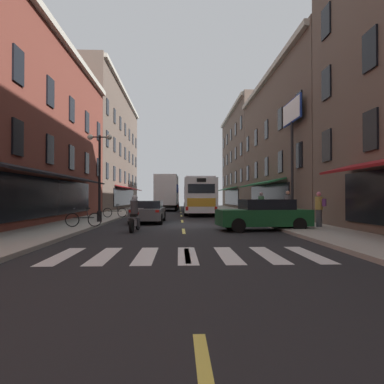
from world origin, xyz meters
TOP-DOWN VIEW (x-y plane):
  - ground_plane at (0.00, 0.00)m, footprint 34.80×80.00m
  - lane_centre_dashes at (0.00, -0.25)m, footprint 0.14×73.90m
  - crosswalk_near at (0.00, -10.00)m, footprint 7.10×2.80m
  - sidewalk_left at (-5.90, 0.00)m, footprint 3.00×80.00m
  - sidewalk_right at (5.90, 0.00)m, footprint 3.00×80.00m
  - storefront_row_right at (11.38, 0.50)m, footprint 9.44×79.90m
  - billboard_sign at (7.05, 2.44)m, footprint 0.40×3.33m
  - transit_bus at (1.59, 12.62)m, footprint 2.79×12.23m
  - box_truck at (-1.53, 20.34)m, footprint 2.72×7.52m
  - sedan_near at (-2.08, 1.81)m, footprint 1.99×4.63m
  - sedan_mid at (3.75, -3.28)m, footprint 4.35×2.25m
  - sedan_far at (-1.29, 31.12)m, footprint 2.04×4.41m
  - motorcycle_rider at (-2.23, -3.50)m, footprint 0.62×2.07m
  - bicycle_near at (-4.72, 5.12)m, footprint 1.71×0.48m
  - bicycle_mid at (-4.80, -2.54)m, footprint 1.71×0.48m
  - pedestrian_near at (6.53, -3.03)m, footprint 0.52×0.46m
  - pedestrian_mid at (4.95, 2.10)m, footprint 0.36×0.36m
  - pedestrian_far at (6.52, 1.68)m, footprint 0.36×0.36m
  - street_lamp_twin at (-4.84, 0.91)m, footprint 1.42×0.32m

SIDE VIEW (x-z plane):
  - ground_plane at x=0.00m, z-range -0.10..0.00m
  - lane_centre_dashes at x=0.00m, z-range 0.00..0.01m
  - crosswalk_near at x=0.00m, z-range 0.00..0.01m
  - sidewalk_left at x=-5.90m, z-range 0.00..0.14m
  - sidewalk_right at x=5.90m, z-range 0.00..0.14m
  - bicycle_near at x=-4.72m, z-range 0.05..0.96m
  - bicycle_mid at x=-4.80m, z-range 0.05..0.96m
  - sedan_near at x=-2.08m, z-range 0.02..1.36m
  - sedan_far at x=-1.29m, z-range 0.02..1.37m
  - motorcycle_rider at x=-2.23m, z-range -0.12..1.54m
  - sedan_mid at x=3.75m, z-range 0.01..1.47m
  - pedestrian_mid at x=4.95m, z-range 0.17..1.89m
  - pedestrian_near at x=6.53m, z-range 0.19..1.87m
  - pedestrian_far at x=6.52m, z-range 0.17..1.99m
  - transit_bus at x=1.59m, z-range 0.08..3.29m
  - box_truck at x=-1.53m, z-range 0.06..4.07m
  - street_lamp_twin at x=-4.84m, z-range 0.42..5.51m
  - billboard_sign at x=7.05m, z-range 2.27..9.93m
  - storefront_row_right at x=11.38m, z-range -1.22..15.03m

